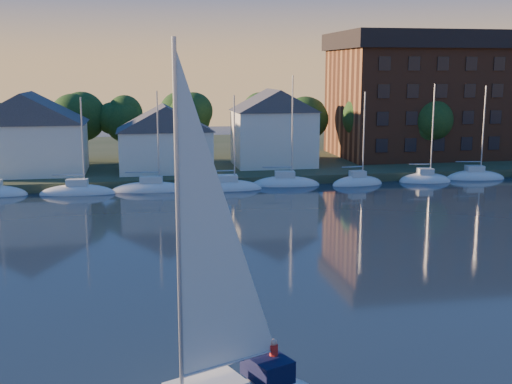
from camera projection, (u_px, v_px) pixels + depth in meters
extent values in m
cube|color=#303D24|center=(200.00, 158.00, 97.55)|extent=(160.00, 50.00, 2.00)
cube|color=brown|center=(219.00, 184.00, 75.35)|extent=(120.00, 3.00, 1.00)
cube|color=white|center=(29.00, 148.00, 76.37)|extent=(13.00, 9.00, 6.00)
cube|color=white|center=(165.00, 151.00, 78.42)|extent=(11.00, 8.00, 5.00)
cube|color=white|center=(273.00, 138.00, 82.72)|extent=(10.00, 8.00, 7.00)
cube|color=brown|center=(441.00, 103.00, 92.52)|extent=(30.00, 16.00, 15.00)
cube|color=black|center=(444.00, 41.00, 90.89)|extent=(31.00, 17.00, 2.40)
cylinder|color=#372219|center=(3.00, 154.00, 80.70)|extent=(0.50, 0.50, 3.50)
sphere|color=#183814|center=(0.00, 119.00, 79.87)|extent=(5.40, 5.40, 5.40)
cylinder|color=#372219|center=(69.00, 153.00, 82.16)|extent=(0.50, 0.50, 3.50)
sphere|color=#183814|center=(67.00, 118.00, 81.33)|extent=(5.40, 5.40, 5.40)
cylinder|color=#372219|center=(132.00, 151.00, 83.62)|extent=(0.50, 0.50, 3.50)
sphere|color=#183814|center=(131.00, 117.00, 82.79)|extent=(5.40, 5.40, 5.40)
cylinder|color=#372219|center=(193.00, 150.00, 85.09)|extent=(0.50, 0.50, 3.50)
sphere|color=#183814|center=(193.00, 116.00, 84.25)|extent=(5.40, 5.40, 5.40)
cylinder|color=#372219|center=(253.00, 149.00, 86.55)|extent=(0.50, 0.50, 3.50)
sphere|color=#183814|center=(253.00, 116.00, 85.71)|extent=(5.40, 5.40, 5.40)
cylinder|color=#372219|center=(310.00, 147.00, 88.01)|extent=(0.50, 0.50, 3.50)
sphere|color=#183814|center=(310.00, 115.00, 87.18)|extent=(5.40, 5.40, 5.40)
cylinder|color=#372219|center=(365.00, 146.00, 89.47)|extent=(0.50, 0.50, 3.50)
sphere|color=#183814|center=(366.00, 114.00, 88.64)|extent=(5.40, 5.40, 5.40)
cylinder|color=#372219|center=(419.00, 145.00, 90.93)|extent=(0.50, 0.50, 3.50)
sphere|color=#183814|center=(420.00, 113.00, 90.10)|extent=(5.40, 5.40, 5.40)
cylinder|color=#372219|center=(471.00, 144.00, 92.40)|extent=(0.50, 0.50, 3.50)
sphere|color=#183814|center=(473.00, 113.00, 91.56)|extent=(5.40, 5.40, 5.40)
cylinder|color=#A5A8AD|center=(2.00, 140.00, 67.09)|extent=(0.16, 0.16, 10.00)
ellipsoid|color=silver|center=(77.00, 194.00, 69.53)|extent=(7.50, 2.40, 2.20)
cube|color=silver|center=(76.00, 182.00, 69.29)|extent=(2.10, 1.32, 0.70)
cylinder|color=#A5A8AD|center=(81.00, 139.00, 68.55)|extent=(0.16, 0.16, 10.00)
cylinder|color=#A5A8AD|center=(68.00, 174.00, 68.98)|extent=(3.15, 0.12, 0.12)
ellipsoid|color=silver|center=(151.00, 191.00, 70.99)|extent=(7.50, 2.40, 2.20)
cube|color=silver|center=(151.00, 180.00, 70.75)|extent=(2.10, 1.32, 0.70)
cylinder|color=#A5A8AD|center=(157.00, 137.00, 70.01)|extent=(0.16, 0.16, 10.00)
cylinder|color=#A5A8AD|center=(143.00, 172.00, 70.44)|extent=(3.15, 0.12, 0.12)
ellipsoid|color=silver|center=(223.00, 189.00, 72.45)|extent=(7.50, 2.40, 2.20)
cube|color=silver|center=(223.00, 177.00, 72.21)|extent=(2.10, 1.32, 0.70)
cylinder|color=#A5A8AD|center=(229.00, 136.00, 71.48)|extent=(0.16, 0.16, 10.00)
cylinder|color=#A5A8AD|center=(215.00, 170.00, 71.90)|extent=(3.15, 0.12, 0.12)
ellipsoid|color=silver|center=(292.00, 186.00, 73.92)|extent=(7.50, 2.40, 2.20)
cube|color=silver|center=(292.00, 175.00, 73.67)|extent=(2.10, 1.32, 0.70)
cylinder|color=#A5A8AD|center=(299.00, 135.00, 72.94)|extent=(0.16, 0.16, 10.00)
cylinder|color=#A5A8AD|center=(285.00, 168.00, 73.36)|extent=(3.15, 0.12, 0.12)
ellipsoid|color=silver|center=(358.00, 184.00, 75.38)|extent=(7.50, 2.40, 2.20)
cube|color=silver|center=(358.00, 173.00, 75.13)|extent=(2.10, 1.32, 0.70)
cylinder|color=#A5A8AD|center=(365.00, 133.00, 74.40)|extent=(0.16, 0.16, 10.00)
cylinder|color=#A5A8AD|center=(352.00, 166.00, 74.82)|extent=(3.15, 0.12, 0.12)
ellipsoid|color=silver|center=(421.00, 182.00, 76.84)|extent=(7.50, 2.40, 2.20)
cube|color=silver|center=(422.00, 171.00, 76.60)|extent=(2.10, 1.32, 0.70)
cylinder|color=#A5A8AD|center=(430.00, 132.00, 75.86)|extent=(0.16, 0.16, 10.00)
cylinder|color=#A5A8AD|center=(416.00, 164.00, 76.29)|extent=(3.15, 0.12, 0.12)
ellipsoid|color=silver|center=(482.00, 180.00, 78.30)|extent=(7.50, 2.40, 2.20)
cube|color=silver|center=(483.00, 169.00, 78.06)|extent=(2.10, 1.32, 0.70)
cylinder|color=#A5A8AD|center=(491.00, 131.00, 77.32)|extent=(0.16, 0.16, 10.00)
cylinder|color=#A5A8AD|center=(477.00, 163.00, 77.75)|extent=(3.15, 0.12, 0.12)
cylinder|color=#A5A8AD|center=(178.00, 232.00, 22.42)|extent=(0.16, 0.16, 13.34)
cylinder|color=#A5A8AD|center=(231.00, 363.00, 24.58)|extent=(3.93, 1.73, 0.12)
cube|color=black|center=(267.00, 367.00, 25.62)|extent=(2.04, 2.32, 0.90)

